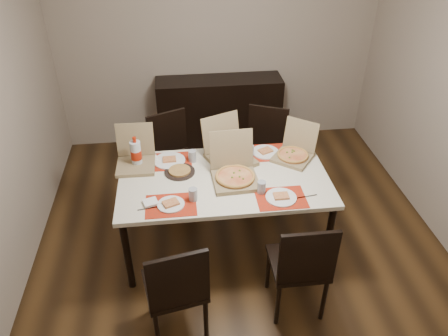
{
  "coord_description": "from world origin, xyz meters",
  "views": [
    {
      "loc": [
        -0.51,
        -3.05,
        2.93
      ],
      "look_at": [
        -0.15,
        -0.01,
        0.85
      ],
      "focal_mm": 35.0,
      "sensor_mm": 36.0,
      "label": 1
    }
  ],
  "objects_px": {
    "chair_near_left": "(176,287)",
    "chair_far_left": "(173,153)",
    "chair_near_right": "(301,265)",
    "dip_bowl": "(231,161)",
    "dining_table": "(224,184)",
    "chair_far_right": "(265,147)",
    "soda_bottle": "(136,154)",
    "pizza_box_center": "(234,174)",
    "sideboard": "(219,114)"
  },
  "relations": [
    {
      "from": "sideboard",
      "to": "chair_far_left",
      "type": "xyz_separation_m",
      "value": [
        -0.59,
        -0.96,
        0.06
      ]
    },
    {
      "from": "sideboard",
      "to": "dining_table",
      "type": "distance_m",
      "value": 1.81
    },
    {
      "from": "dining_table",
      "to": "chair_far_left",
      "type": "relative_size",
      "value": 1.94
    },
    {
      "from": "dining_table",
      "to": "chair_far_right",
      "type": "bearing_deg",
      "value": 57.41
    },
    {
      "from": "dining_table",
      "to": "dip_bowl",
      "type": "xyz_separation_m",
      "value": [
        0.09,
        0.24,
        0.08
      ]
    },
    {
      "from": "chair_near_left",
      "to": "soda_bottle",
      "type": "height_order",
      "value": "soda_bottle"
    },
    {
      "from": "pizza_box_center",
      "to": "chair_near_left",
      "type": "bearing_deg",
      "value": -120.27
    },
    {
      "from": "dining_table",
      "to": "chair_far_right",
      "type": "xyz_separation_m",
      "value": [
        0.53,
        0.83,
        -0.17
      ]
    },
    {
      "from": "dip_bowl",
      "to": "pizza_box_center",
      "type": "bearing_deg",
      "value": -90.75
    },
    {
      "from": "sideboard",
      "to": "soda_bottle",
      "type": "relative_size",
      "value": 5.15
    },
    {
      "from": "chair_far_left",
      "to": "chair_far_right",
      "type": "height_order",
      "value": "same"
    },
    {
      "from": "chair_far_left",
      "to": "soda_bottle",
      "type": "height_order",
      "value": "soda_bottle"
    },
    {
      "from": "dining_table",
      "to": "pizza_box_center",
      "type": "distance_m",
      "value": 0.15
    },
    {
      "from": "dip_bowl",
      "to": "soda_bottle",
      "type": "xyz_separation_m",
      "value": [
        -0.84,
        0.04,
        0.11
      ]
    },
    {
      "from": "soda_bottle",
      "to": "pizza_box_center",
      "type": "bearing_deg",
      "value": -20.39
    },
    {
      "from": "chair_near_right",
      "to": "dip_bowl",
      "type": "distance_m",
      "value": 1.18
    },
    {
      "from": "sideboard",
      "to": "chair_near_right",
      "type": "relative_size",
      "value": 1.61
    },
    {
      "from": "dining_table",
      "to": "soda_bottle",
      "type": "xyz_separation_m",
      "value": [
        -0.75,
        0.28,
        0.19
      ]
    },
    {
      "from": "sideboard",
      "to": "dip_bowl",
      "type": "xyz_separation_m",
      "value": [
        -0.06,
        -1.55,
        0.31
      ]
    },
    {
      "from": "chair_far_right",
      "to": "pizza_box_center",
      "type": "xyz_separation_m",
      "value": [
        -0.45,
        -0.86,
        0.3
      ]
    },
    {
      "from": "chair_near_left",
      "to": "chair_far_right",
      "type": "height_order",
      "value": "same"
    },
    {
      "from": "soda_bottle",
      "to": "chair_far_left",
      "type": "bearing_deg",
      "value": 60.72
    },
    {
      "from": "chair_near_right",
      "to": "dip_bowl",
      "type": "relative_size",
      "value": 8.96
    },
    {
      "from": "chair_near_left",
      "to": "dip_bowl",
      "type": "bearing_deg",
      "value": 65.58
    },
    {
      "from": "sideboard",
      "to": "dip_bowl",
      "type": "height_order",
      "value": "sideboard"
    },
    {
      "from": "chair_near_left",
      "to": "chair_far_left",
      "type": "xyz_separation_m",
      "value": [
        0.01,
        1.78,
        0.0
      ]
    },
    {
      "from": "pizza_box_center",
      "to": "chair_near_right",
      "type": "bearing_deg",
      "value": -64.12
    },
    {
      "from": "chair_near_left",
      "to": "soda_bottle",
      "type": "xyz_separation_m",
      "value": [
        -0.3,
        1.23,
        0.36
      ]
    },
    {
      "from": "sideboard",
      "to": "dip_bowl",
      "type": "relative_size",
      "value": 14.45
    },
    {
      "from": "chair_near_left",
      "to": "chair_near_right",
      "type": "bearing_deg",
      "value": 6.66
    },
    {
      "from": "chair_far_right",
      "to": "dip_bowl",
      "type": "bearing_deg",
      "value": -126.69
    },
    {
      "from": "pizza_box_center",
      "to": "dining_table",
      "type": "bearing_deg",
      "value": 159.16
    },
    {
      "from": "dining_table",
      "to": "chair_near_right",
      "type": "height_order",
      "value": "chair_near_right"
    },
    {
      "from": "chair_far_right",
      "to": "soda_bottle",
      "type": "bearing_deg",
      "value": -156.53
    },
    {
      "from": "sideboard",
      "to": "chair_far_left",
      "type": "distance_m",
      "value": 1.13
    },
    {
      "from": "pizza_box_center",
      "to": "chair_far_right",
      "type": "bearing_deg",
      "value": 62.68
    },
    {
      "from": "dining_table",
      "to": "chair_near_right",
      "type": "distance_m",
      "value": 0.98
    },
    {
      "from": "sideboard",
      "to": "soda_bottle",
      "type": "xyz_separation_m",
      "value": [
        -0.9,
        -1.51,
        0.42
      ]
    },
    {
      "from": "pizza_box_center",
      "to": "soda_bottle",
      "type": "bearing_deg",
      "value": 159.61
    },
    {
      "from": "dining_table",
      "to": "pizza_box_center",
      "type": "xyz_separation_m",
      "value": [
        0.09,
        -0.03,
        0.13
      ]
    },
    {
      "from": "chair_far_right",
      "to": "dip_bowl",
      "type": "height_order",
      "value": "chair_far_right"
    },
    {
      "from": "chair_far_left",
      "to": "pizza_box_center",
      "type": "bearing_deg",
      "value": -58.73
    },
    {
      "from": "dining_table",
      "to": "dip_bowl",
      "type": "relative_size",
      "value": 17.34
    },
    {
      "from": "dining_table",
      "to": "pizza_box_center",
      "type": "height_order",
      "value": "pizza_box_center"
    },
    {
      "from": "chair_far_left",
      "to": "pizza_box_center",
      "type": "relative_size",
      "value": 2.15
    },
    {
      "from": "chair_near_left",
      "to": "pizza_box_center",
      "type": "relative_size",
      "value": 2.15
    },
    {
      "from": "chair_far_left",
      "to": "dip_bowl",
      "type": "distance_m",
      "value": 0.83
    },
    {
      "from": "dining_table",
      "to": "dip_bowl",
      "type": "distance_m",
      "value": 0.27
    },
    {
      "from": "chair_far_left",
      "to": "soda_bottle",
      "type": "distance_m",
      "value": 0.73
    },
    {
      "from": "dip_bowl",
      "to": "soda_bottle",
      "type": "bearing_deg",
      "value": 177.29
    }
  ]
}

